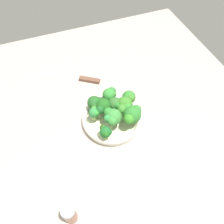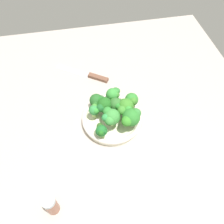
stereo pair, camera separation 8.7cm
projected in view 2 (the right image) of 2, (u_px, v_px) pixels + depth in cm
name	position (u px, v px, depth cm)	size (l,w,h in cm)	color
ground_plane	(104.00, 122.00, 93.61)	(130.00, 130.00, 2.50)	#B0A49A
bowl	(112.00, 119.00, 91.08)	(23.57, 23.57, 3.28)	#E7E6C3
broccoli_floret_0	(95.00, 110.00, 87.41)	(4.59, 4.02, 5.44)	#94BD62
broccoli_floret_1	(104.00, 105.00, 88.31)	(6.39, 6.49, 6.77)	#89C75C
broccoli_floret_2	(131.00, 100.00, 89.62)	(5.76, 5.33, 6.53)	#90D661
broccoli_floret_3	(125.00, 108.00, 87.10)	(6.57, 6.79, 7.17)	#A2D96F
broccoli_floret_4	(131.00, 117.00, 84.26)	(7.10, 7.98, 7.58)	#86B054
broccoli_floret_5	(111.00, 117.00, 83.85)	(7.26, 6.67, 7.68)	#9CCF6E
broccoli_floret_6	(97.00, 101.00, 89.61)	(6.03, 5.73, 6.29)	#7AB852
broccoli_floret_7	(116.00, 105.00, 88.23)	(5.88, 5.19, 6.60)	#7ABF58
broccoli_floret_8	(113.00, 94.00, 91.82)	(5.53, 5.95, 6.27)	#91CF6F
broccoli_floret_9	(101.00, 131.00, 82.15)	(5.29, 4.27, 5.42)	#96D361
knife	(89.00, 75.00, 106.96)	(16.80, 23.43, 1.50)	silver
pepper_shaker	(51.00, 205.00, 69.07)	(4.04, 4.04, 9.12)	brown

